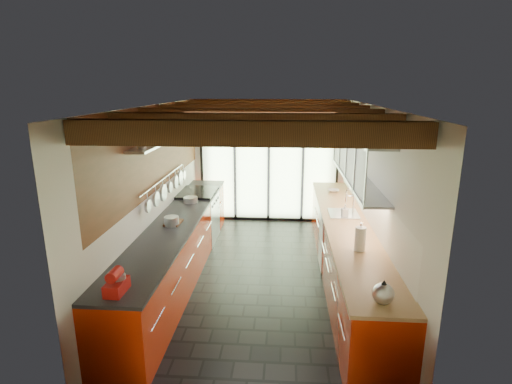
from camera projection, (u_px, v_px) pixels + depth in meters
ground at (261, 276)px, 6.21m from camera, size 5.50×5.50×0.00m
room_shell at (261, 172)px, 5.78m from camera, size 5.50×5.50×5.50m
ceiling_beams at (263, 114)px, 5.93m from camera, size 3.14×5.06×4.90m
glass_door at (269, 145)px, 8.37m from camera, size 2.95×0.10×2.90m
left_counter at (179, 246)px, 6.18m from camera, size 0.68×5.00×0.92m
range_stove at (199, 216)px, 7.57m from camera, size 0.66×0.90×0.97m
right_counter at (345, 251)px, 6.00m from camera, size 0.68×5.00×0.92m
sink_assembly at (344, 211)px, 6.25m from camera, size 0.45×0.52×0.43m
upper_cabinets_right at (358, 157)px, 5.92m from camera, size 0.34×3.00×3.00m
left_wall_fixtures at (167, 159)px, 6.13m from camera, size 0.28×2.60×0.96m
stand_mixer at (117, 283)px, 3.87m from camera, size 0.17×0.29×0.26m
pot_large at (172, 221)px, 5.73m from camera, size 0.27×0.27×0.13m
pot_small at (191, 200)px, 6.87m from camera, size 0.29×0.29×0.09m
cutting_board at (173, 223)px, 5.83m from camera, size 0.23×0.31×0.03m
kettle at (383, 292)px, 3.69m from camera, size 0.26×0.28×0.24m
paper_towel at (360, 239)px, 4.84m from camera, size 0.14×0.14×0.36m
soap_bottle at (345, 211)px, 6.09m from camera, size 0.10×0.10×0.21m
bowl at (333, 191)px, 7.54m from camera, size 0.21×0.21×0.05m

